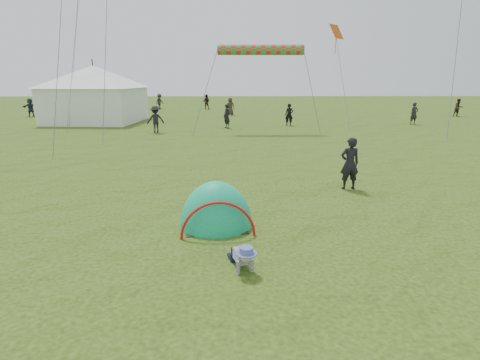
{
  "coord_description": "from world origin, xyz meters",
  "views": [
    {
      "loc": [
        -1.18,
        -6.03,
        3.34
      ],
      "look_at": [
        -1.01,
        2.59,
        1.0
      ],
      "focal_mm": 28.0,
      "sensor_mm": 36.0,
      "label": 1
    }
  ],
  "objects_px": {
    "crawling_toddler": "(243,256)",
    "standing_adult": "(350,164)",
    "event_marquee": "(95,92)",
    "popup_tent": "(216,227)"
  },
  "relations": [
    {
      "from": "crawling_toddler",
      "to": "standing_adult",
      "type": "xyz_separation_m",
      "value": [
        3.43,
        5.06,
        0.55
      ]
    },
    {
      "from": "standing_adult",
      "to": "event_marquee",
      "type": "relative_size",
      "value": 0.24
    },
    {
      "from": "standing_adult",
      "to": "crawling_toddler",
      "type": "bearing_deg",
      "value": 51.61
    },
    {
      "from": "crawling_toddler",
      "to": "event_marquee",
      "type": "bearing_deg",
      "value": 97.41
    },
    {
      "from": "crawling_toddler",
      "to": "standing_adult",
      "type": "relative_size",
      "value": 0.43
    },
    {
      "from": "popup_tent",
      "to": "event_marquee",
      "type": "distance_m",
      "value": 24.57
    },
    {
      "from": "popup_tent",
      "to": "crawling_toddler",
      "type": "bearing_deg",
      "value": -81.07
    },
    {
      "from": "crawling_toddler",
      "to": "event_marquee",
      "type": "relative_size",
      "value": 0.1
    },
    {
      "from": "crawling_toddler",
      "to": "event_marquee",
      "type": "height_order",
      "value": "event_marquee"
    },
    {
      "from": "crawling_toddler",
      "to": "standing_adult",
      "type": "height_order",
      "value": "standing_adult"
    }
  ]
}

